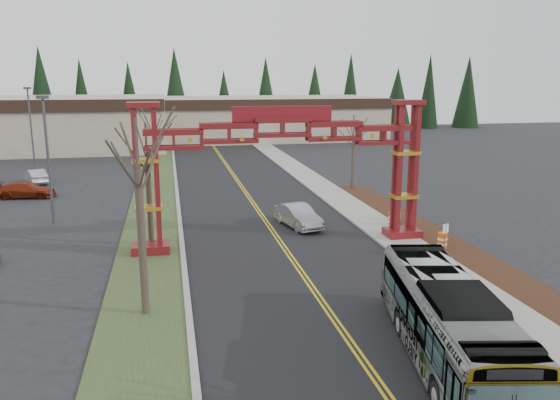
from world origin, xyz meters
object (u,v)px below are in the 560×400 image
object	(u,v)px
transit_bus	(448,323)
light_pole_near	(47,151)
bare_tree_right_far	(353,137)
retail_building_west	(4,124)
bare_tree_median_mid	(147,160)
light_pole_far	(30,121)
parked_car_far_a	(36,176)
barrel_mid	(392,219)
gateway_arch	(282,150)
retail_building_east	(266,118)
parked_car_mid_a	(26,190)
bare_tree_median_far	(154,132)
street_sign	(445,233)
barrel_north	(397,215)
silver_sedan	(298,216)
barrel_south	(442,241)
bare_tree_median_near	(138,173)

from	to	relation	value
transit_bus	light_pole_near	distance (m)	30.15
bare_tree_right_far	retail_building_west	bearing A→B (deg)	136.38
bare_tree_median_mid	light_pole_far	distance (m)	37.73
parked_car_far_a	barrel_mid	distance (m)	35.87
transit_bus	light_pole_near	size ratio (longest dim) A/B	1.24
gateway_arch	parked_car_far_a	distance (m)	32.24
retail_building_east	parked_car_mid_a	distance (m)	52.73
parked_car_far_a	bare_tree_median_far	size ratio (longest dim) A/B	0.59
parked_car_mid_a	bare_tree_median_mid	size ratio (longest dim) A/B	0.64
parked_car_mid_a	parked_car_far_a	world-z (taller)	parked_car_far_a
retail_building_west	light_pole_far	bearing A→B (deg)	-66.39
street_sign	barrel_north	world-z (taller)	street_sign
gateway_arch	parked_car_mid_a	world-z (taller)	gateway_arch
retail_building_west	bare_tree_median_mid	xyz separation A→B (m)	(22.00, -52.44, 1.63)
bare_tree_median_far	barrel_mid	size ratio (longest dim) A/B	7.12
transit_bus	street_sign	distance (m)	12.63
retail_building_west	bare_tree_median_mid	size ratio (longest dim) A/B	6.04
silver_sedan	barrel_north	world-z (taller)	silver_sedan
light_pole_near	transit_bus	bearing A→B (deg)	-53.05
retail_building_west	silver_sedan	distance (m)	59.38
silver_sedan	barrel_south	size ratio (longest dim) A/B	4.45
bare_tree_median_near	bare_tree_median_mid	bearing A→B (deg)	90.00
retail_building_east	light_pole_far	world-z (taller)	light_pole_far
silver_sedan	street_sign	distance (m)	10.63
parked_car_far_a	barrel_south	bearing A→B (deg)	112.64
silver_sedan	bare_tree_right_far	world-z (taller)	bare_tree_right_far
bare_tree_median_mid	barrel_south	distance (m)	18.52
bare_tree_median_mid	bare_tree_median_far	xyz separation A→B (m)	(0.00, 19.72, -0.20)
gateway_arch	parked_car_far_a	size ratio (longest dim) A/B	4.21
parked_car_far_a	barrel_south	size ratio (longest dim) A/B	4.01
silver_sedan	retail_building_west	bearing A→B (deg)	109.11
parked_car_mid_a	silver_sedan	bearing A→B (deg)	-117.86
silver_sedan	gateway_arch	bearing A→B (deg)	-129.64
gateway_arch	retail_building_west	size ratio (longest dim) A/B	0.40
light_pole_near	light_pole_far	distance (m)	28.73
parked_car_far_a	bare_tree_median_mid	bearing A→B (deg)	92.96
transit_bus	bare_tree_median_far	distance (m)	38.31
gateway_arch	barrel_mid	xyz separation A→B (m)	(8.51, 2.82, -5.47)
barrel_south	barrel_mid	size ratio (longest dim) A/B	1.04
silver_sedan	barrel_north	distance (m)	7.33
gateway_arch	transit_bus	world-z (taller)	gateway_arch
retail_building_west	light_pole_far	xyz separation A→B (m)	(7.67, -17.54, 1.56)
retail_building_west	silver_sedan	xyz separation A→B (m)	(31.96, -49.96, -2.97)
parked_car_mid_a	barrel_north	bearing A→B (deg)	-110.70
bare_tree_median_near	bare_tree_median_far	world-z (taller)	bare_tree_median_near
bare_tree_median_near	bare_tree_median_mid	xyz separation A→B (m)	(0.00, 10.31, -0.96)
bare_tree_median_mid	parked_car_far_a	bearing A→B (deg)	116.60
bare_tree_median_far	bare_tree_right_far	size ratio (longest dim) A/B	1.06
gateway_arch	street_sign	xyz separation A→B (m)	(8.80, -4.11, -4.56)
gateway_arch	transit_bus	xyz separation A→B (m)	(2.94, -15.29, -4.42)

